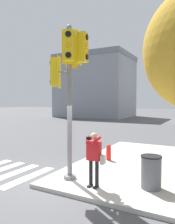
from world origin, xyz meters
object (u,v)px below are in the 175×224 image
Objects in this scene: traffic_signal_pole at (70,73)px; trash_bin at (151,172)px; person_photographer at (94,155)px; fire_hydrant at (109,152)px.

traffic_signal_pole reaches higher than trash_bin.
fire_hydrant is (-0.78, 2.93, -0.61)m from person_photographer.
trash_bin is at bearing 10.49° from traffic_signal_pole.
person_photographer is 3.09m from fire_hydrant.
person_photographer is 1.67× the size of trash_bin.
person_photographer is at bearing -12.71° from traffic_signal_pole.
traffic_signal_pole is 7.30× the size of fire_hydrant.
fire_hydrant is 0.71× the size of trash_bin.
person_photographer is at bearing -75.08° from fire_hydrant.
traffic_signal_pole is 4.11m from fire_hydrant.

